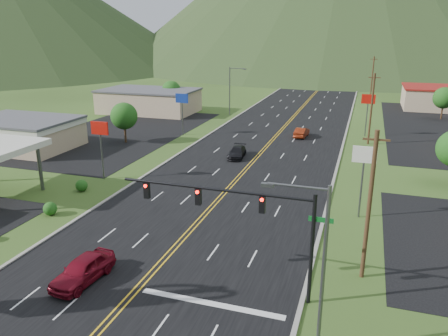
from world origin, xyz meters
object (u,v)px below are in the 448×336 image
(car_red_far, at_px, (302,133))
(traffic_signal, at_px, (245,213))
(car_dark_mid, at_px, (237,153))
(car_red_near, at_px, (83,270))
(streetlight_east, at_px, (317,260))
(streetlight_west, at_px, (231,88))

(car_red_far, bearing_deg, traffic_signal, 98.39)
(traffic_signal, relative_size, car_dark_mid, 2.85)
(car_red_near, height_order, car_dark_mid, car_red_near)
(streetlight_east, relative_size, car_red_near, 1.83)
(traffic_signal, bearing_deg, car_dark_mid, 107.31)
(traffic_signal, relative_size, streetlight_west, 1.46)
(streetlight_west, bearing_deg, streetlight_east, -69.14)
(streetlight_west, height_order, car_dark_mid, streetlight_west)
(car_red_far, bearing_deg, streetlight_west, -36.93)
(car_red_near, bearing_deg, streetlight_west, 103.03)
(traffic_signal, relative_size, car_red_near, 2.66)
(traffic_signal, relative_size, streetlight_east, 1.46)
(streetlight_west, distance_m, car_red_far, 21.21)
(car_red_near, distance_m, car_dark_mid, 30.78)
(car_dark_mid, bearing_deg, streetlight_east, -72.64)
(car_red_near, bearing_deg, car_dark_mid, 92.77)
(traffic_signal, xyz_separation_m, car_dark_mid, (-8.88, 28.50, -4.66))
(streetlight_east, bearing_deg, streetlight_west, 110.86)
(traffic_signal, xyz_separation_m, streetlight_west, (-18.16, 56.00, -0.15))
(traffic_signal, xyz_separation_m, streetlight_east, (4.70, -4.00, -0.15))
(traffic_signal, distance_m, streetlight_east, 6.17)
(streetlight_west, distance_m, car_dark_mid, 29.37)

